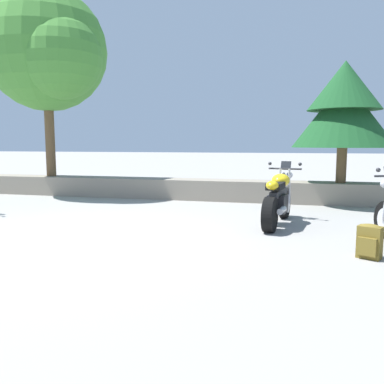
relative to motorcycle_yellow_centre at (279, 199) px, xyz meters
name	(u,v)px	position (x,y,z in m)	size (l,w,h in m)	color
ground_plane	(91,237)	(-2.97, -1.81, -0.49)	(120.00, 120.00, 0.00)	gray
stone_wall	(174,189)	(-2.97, 2.99, -0.21)	(36.00, 0.80, 0.55)	gray
motorcycle_yellow_centre	(279,199)	(0.00, 0.00, 0.00)	(0.67, 2.06, 1.18)	black
rider_backpack	(370,241)	(1.28, -2.02, -0.24)	(0.35, 0.33, 0.47)	brown
leafy_tree_far_left	(49,52)	(-6.71, 2.88, 3.69)	(3.71, 3.53, 5.47)	brown
pine_tree_mid_left	(344,106)	(1.43, 2.99, 1.97)	(2.49, 2.49, 3.01)	brown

